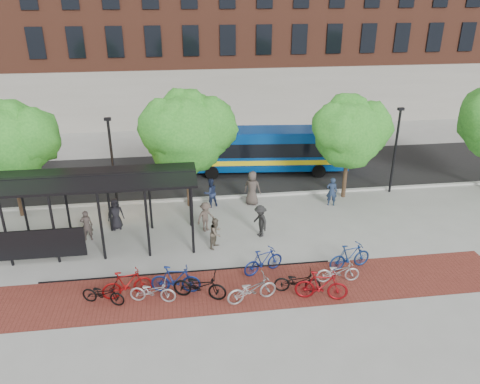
{
  "coord_description": "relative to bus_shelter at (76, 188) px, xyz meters",
  "views": [
    {
      "loc": [
        -3.41,
        -20.7,
        11.34
      ],
      "look_at": [
        -0.42,
        1.17,
        1.6
      ],
      "focal_mm": 35.0,
      "sensor_mm": 36.0,
      "label": 1
    }
  ],
  "objects": [
    {
      "name": "pedestrian_0",
      "position": [
        1.36,
        1.52,
        -2.17
      ],
      "size": [
        0.91,
        0.7,
        1.66
      ],
      "primitive_type": "imported",
      "rotation": [
        0.0,
        0.0,
        0.24
      ],
      "color": "black",
      "rests_on": "ground"
    },
    {
      "name": "tree_a",
      "position": [
        -3.77,
        3.83,
        1.24
      ],
      "size": [
        4.9,
        4.0,
        6.18
      ],
      "color": "#382619",
      "rests_on": "ground"
    },
    {
      "name": "brick_strip",
      "position": [
        6.13,
        -4.52,
        -3.0
      ],
      "size": [
        24.0,
        3.0,
        0.01
      ],
      "primitive_type": "cube",
      "color": "maroon",
      "rests_on": "ground"
    },
    {
      "name": "bike_0",
      "position": [
        1.5,
        -4.72,
        -2.54
      ],
      "size": [
        1.87,
        1.17,
        0.93
      ],
      "primitive_type": "imported",
      "rotation": [
        0.0,
        0.0,
        1.23
      ],
      "color": "black",
      "rests_on": "ground"
    },
    {
      "name": "bike_1",
      "position": [
        2.4,
        -4.38,
        -2.4
      ],
      "size": [
        2.06,
        0.95,
        1.19
      ],
      "primitive_type": "imported",
      "rotation": [
        0.0,
        0.0,
        1.77
      ],
      "color": "maroon",
      "rests_on": "ground"
    },
    {
      "name": "lamp_post_left",
      "position": [
        1.13,
        4.08,
        -0.25
      ],
      "size": [
        0.35,
        0.2,
        5.12
      ],
      "color": "black",
      "rests_on": "ground"
    },
    {
      "name": "building_brick",
      "position": [
        18.13,
        26.48,
        7.0
      ],
      "size": [
        55.0,
        14.0,
        20.0
      ],
      "primitive_type": "cube",
      "color": "brown",
      "rests_on": "ground"
    },
    {
      "name": "bike_rack_rail",
      "position": [
        4.83,
        -3.62,
        -3.0
      ],
      "size": [
        12.0,
        0.05,
        0.95
      ],
      "primitive_type": "cube",
      "color": "black",
      "rests_on": "ground"
    },
    {
      "name": "asphalt_street",
      "position": [
        8.13,
        8.48,
        -2.99
      ],
      "size": [
        160.0,
        8.0,
        0.01
      ],
      "primitive_type": "cube",
      "color": "black",
      "rests_on": "ground"
    },
    {
      "name": "pedestrian_2",
      "position": [
        6.31,
        3.49,
        -2.16
      ],
      "size": [
        0.99,
        0.89,
        1.67
      ],
      "primitive_type": "imported",
      "rotation": [
        0.0,
        0.0,
        3.53
      ],
      "color": "#1F2949",
      "rests_on": "ground"
    },
    {
      "name": "tree_c",
      "position": [
        14.22,
        3.83,
        1.06
      ],
      "size": [
        4.66,
        3.8,
        5.92
      ],
      "color": "#382619",
      "rests_on": "ground"
    },
    {
      "name": "bike_7",
      "position": [
        8.03,
        -3.42,
        -2.42
      ],
      "size": [
        1.98,
        1.22,
        1.15
      ],
      "primitive_type": "imported",
      "rotation": [
        0.0,
        0.0,
        1.95
      ],
      "color": "navy",
      "rests_on": "ground"
    },
    {
      "name": "pedestrian_1",
      "position": [
        0.1,
        0.52,
        -2.21
      ],
      "size": [
        0.58,
        0.39,
        1.57
      ],
      "primitive_type": "imported",
      "rotation": [
        0.0,
        0.0,
        3.16
      ],
      "color": "#413834",
      "rests_on": "ground"
    },
    {
      "name": "bike_3",
      "position": [
        4.3,
        -4.36,
        -2.39
      ],
      "size": [
        2.09,
        0.89,
        1.21
      ],
      "primitive_type": "imported",
      "rotation": [
        0.0,
        0.0,
        1.41
      ],
      "color": "navy",
      "rests_on": "ground"
    },
    {
      "name": "bike_9",
      "position": [
        9.94,
        -5.58,
        -2.38
      ],
      "size": [
        2.16,
        1.07,
        1.25
      ],
      "primitive_type": "imported",
      "rotation": [
        0.0,
        0.0,
        1.33
      ],
      "color": "maroon",
      "rests_on": "ground"
    },
    {
      "name": "pedestrian_7",
      "position": [
        13.04,
        2.74,
        -2.17
      ],
      "size": [
        0.69,
        0.53,
        1.67
      ],
      "primitive_type": "imported",
      "rotation": [
        0.0,
        0.0,
        2.9
      ],
      "color": "#1F2E4A",
      "rests_on": "ground"
    },
    {
      "name": "pedestrian_8",
      "position": [
        6.21,
        -1.02,
        -2.24
      ],
      "size": [
        0.89,
        0.93,
        1.52
      ],
      "primitive_type": "imported",
      "rotation": [
        0.0,
        0.0,
        0.98
      ],
      "color": "brown",
      "rests_on": "ground"
    },
    {
      "name": "pedestrian_9",
      "position": [
        8.46,
        -0.23,
        -2.18
      ],
      "size": [
        0.94,
        1.21,
        1.65
      ],
      "primitive_type": "imported",
      "rotation": [
        0.0,
        0.0,
        5.06
      ],
      "color": "black",
      "rests_on": "ground"
    },
    {
      "name": "bike_11",
      "position": [
        11.81,
        -3.61,
        -2.4
      ],
      "size": [
        2.07,
        0.98,
        1.2
      ],
      "primitive_type": "imported",
      "rotation": [
        0.0,
        0.0,
        1.79
      ],
      "color": "navy",
      "rests_on": "ground"
    },
    {
      "name": "ground",
      "position": [
        8.13,
        0.48,
        -3.0
      ],
      "size": [
        160.0,
        160.0,
        0.0
      ],
      "primitive_type": "plane",
      "color": "#9E9E99",
      "rests_on": "ground"
    },
    {
      "name": "bike_4",
      "position": [
        5.23,
        -4.84,
        -2.43
      ],
      "size": [
        2.29,
        1.41,
        1.14
      ],
      "primitive_type": "imported",
      "rotation": [
        0.0,
        0.0,
        1.24
      ],
      "color": "black",
      "rests_on": "ground"
    },
    {
      "name": "bike_10",
      "position": [
        10.99,
        -4.5,
        -2.52
      ],
      "size": [
        1.85,
        0.7,
        0.96
      ],
      "primitive_type": "imported",
      "rotation": [
        0.0,
        0.0,
        1.53
      ],
      "color": "#BAB9BC",
      "rests_on": "ground"
    },
    {
      "name": "tree_b",
      "position": [
        5.23,
        3.83,
        1.46
      ],
      "size": [
        5.15,
        4.2,
        6.47
      ],
      "color": "#382619",
      "rests_on": "ground"
    },
    {
      "name": "bus_shelter",
      "position": [
        0.0,
        0.0,
        0.0
      ],
      "size": [
        10.6,
        3.07,
        3.6
      ],
      "color": "black",
      "rests_on": "ground"
    },
    {
      "name": "lamp_post_right",
      "position": [
        17.13,
        4.08,
        -0.25
      ],
      "size": [
        0.35,
        0.2,
        5.12
      ],
      "color": "black",
      "rests_on": "ground"
    },
    {
      "name": "pedestrian_3",
      "position": [
        5.86,
        0.69,
        -2.22
      ],
      "size": [
        1.16,
        1.01,
        1.56
      ],
      "primitive_type": "imported",
      "rotation": [
        0.0,
        0.0,
        0.52
      ],
      "color": "#50433B",
      "rests_on": "ground"
    },
    {
      "name": "bus",
      "position": [
        10.25,
        8.38,
        -1.33
      ],
      "size": [
        10.92,
        3.39,
        2.9
      ],
      "rotation": [
        0.0,
        0.0,
        -0.1
      ],
      "color": "navy",
      "rests_on": "ground"
    },
    {
      "name": "bike_6",
      "position": [
        7.23,
        -5.32,
        -2.46
      ],
      "size": [
        2.16,
        1.16,
        1.08
      ],
      "primitive_type": "imported",
      "rotation": [
        0.0,
        0.0,
        1.8
      ],
      "color": "#9A9A9C",
      "rests_on": "ground"
    },
    {
      "name": "bike_2",
      "position": [
        3.4,
        -4.84,
        -2.52
      ],
      "size": [
        1.92,
        0.99,
        0.96
      ],
      "primitive_type": "imported",
      "rotation": [
        0.0,
        0.0,
        1.37
      ],
      "color": "#A6A6A8",
      "rests_on": "ground"
    },
    {
      "name": "curb",
      "position": [
        8.13,
        4.48,
        -2.94
      ],
      "size": [
        160.0,
        0.25,
        0.12
      ],
      "primitive_type": "cube",
      "color": "#B7B7B2",
      "rests_on": "ground"
    },
    {
      "name": "pedestrian_6",
      "position": [
        8.66,
        3.48,
        -2.01
      ],
      "size": [
        1.14,
        0.98,
        1.97
      ],
      "primitive_type": "imported",
      "rotation": [
        0.0,
        0.0,
        2.69
      ],
      "color": "#463D38",
      "rests_on": "ground"
    },
    {
      "name": "bike_8",
      "position": [
        9.14,
        -4.98,
        -2.5
      ],
      "size": [
        1.97,
        1.0,
        0.99
      ],
      "primitive_type": "imported",
      "rotation": [
        0.0,
        0.0,
        1.38
      ],
      "color": "black",
      "rests_on": "ground"
    }
  ]
}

